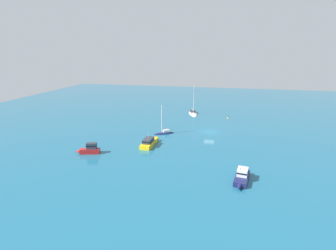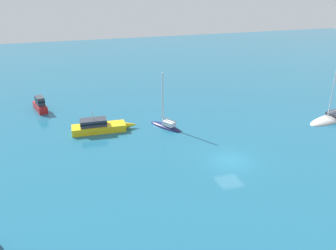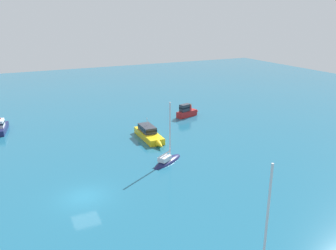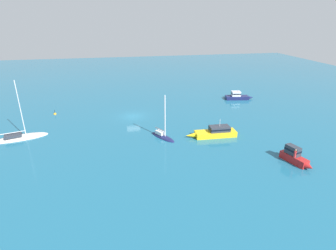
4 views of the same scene
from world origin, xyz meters
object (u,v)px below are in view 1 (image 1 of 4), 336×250
Objects in this scene: launch at (149,142)px; channel_buoy at (228,118)px; powerboat at (242,177)px; sloop_1 at (164,133)px; motor_cruiser at (89,149)px; sloop at (193,114)px.

launch reaches higher than channel_buoy.
powerboat is 0.88× the size of sloop_1.
sloop_1 reaches higher than powerboat.
sloop_1 is at bearing -6.60° from launch.
channel_buoy is (25.67, 34.00, -0.85)m from motor_cruiser.
sloop reaches higher than channel_buoy.
sloop reaches higher than motor_cruiser.
motor_cruiser is (-9.88, -7.20, 0.17)m from launch.
powerboat is 1.38× the size of motor_cruiser.
sloop is 22.19m from sloop_1.
motor_cruiser is 18.98m from sloop_1.
sloop_1 reaches higher than launch.
sloop_1 is 6.55× the size of channel_buoy.
sloop is at bearing -8.02° from launch.
launch is 31.11m from channel_buoy.
channel_buoy is at bearing -159.33° from sloop_1.
powerboat reaches higher than channel_buoy.
powerboat is at bearing 154.09° from motor_cruiser.
sloop_1 is at bearing -128.14° from channel_buoy.
channel_buoy is at bearing -142.91° from motor_cruiser.
channel_buoy is (10.66, -3.25, -0.08)m from sloop.
motor_cruiser is at bearing -90.76° from powerboat.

